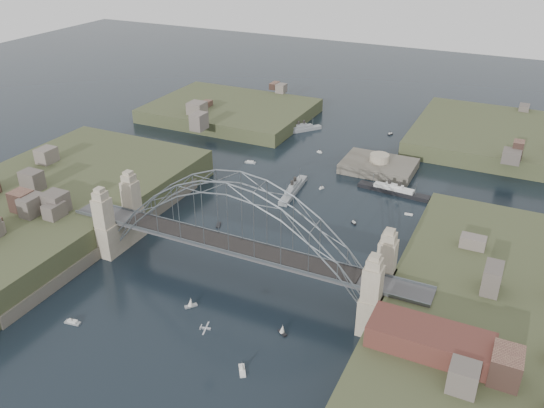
{
  "coord_description": "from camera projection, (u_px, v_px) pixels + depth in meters",
  "views": [
    {
      "loc": [
        51.42,
        -89.31,
        72.4
      ],
      "look_at": [
        0.0,
        18.0,
        10.0
      ],
      "focal_mm": 37.18,
      "sensor_mm": 36.0,
      "label": 1
    }
  ],
  "objects": [
    {
      "name": "small_boat_g",
      "position": [
        242.0,
        368.0,
        99.07
      ],
      "size": [
        2.62,
        3.2,
        2.38
      ],
      "color": "silver",
      "rests_on": "ground"
    },
    {
      "name": "headland_ne",
      "position": [
        519.0,
        145.0,
        193.0
      ],
      "size": [
        70.0,
        55.0,
        9.5
      ],
      "primitive_type": "cube",
      "color": "#3F4628",
      "rests_on": "ground"
    },
    {
      "name": "small_boat_m",
      "position": [
        282.0,
        330.0,
        107.81
      ],
      "size": [
        2.22,
        1.68,
        2.38
      ],
      "color": "silver",
      "rests_on": "ground"
    },
    {
      "name": "small_boat_f",
      "position": [
        322.0,
        188.0,
        164.19
      ],
      "size": [
        1.15,
        1.67,
        1.43
      ],
      "color": "silver",
      "rests_on": "ground"
    },
    {
      "name": "naval_cruiser_far",
      "position": [
        301.0,
        129.0,
        206.44
      ],
      "size": [
        11.78,
        13.93,
        5.43
      ],
      "color": "#93989A",
      "rests_on": "ground"
    },
    {
      "name": "small_boat_b",
      "position": [
        354.0,
        223.0,
        145.93
      ],
      "size": [
        1.65,
        1.5,
        1.43
      ],
      "color": "silver",
      "rests_on": "ground"
    },
    {
      "name": "ground",
      "position": [
        237.0,
        278.0,
        124.63
      ],
      "size": [
        500.0,
        500.0,
        0.0
      ],
      "primitive_type": "plane",
      "color": "black",
      "rests_on": "ground"
    },
    {
      "name": "small_boat_k",
      "position": [
        390.0,
        134.0,
        203.64
      ],
      "size": [
        1.64,
        2.08,
        1.43
      ],
      "color": "silver",
      "rests_on": "ground"
    },
    {
      "name": "aeroplane",
      "position": [
        205.0,
        328.0,
        99.26
      ],
      "size": [
        1.98,
        3.52,
        0.52
      ],
      "color": "#B7B8BF"
    },
    {
      "name": "shore_east",
      "position": [
        514.0,
        348.0,
        101.78
      ],
      "size": [
        50.5,
        90.0,
        12.0
      ],
      "color": "#3F4628",
      "rests_on": "ground"
    },
    {
      "name": "naval_cruiser_near",
      "position": [
        293.0,
        189.0,
        162.03
      ],
      "size": [
        4.16,
        19.07,
        5.68
      ],
      "color": "#93989A",
      "rests_on": "ground"
    },
    {
      "name": "wharf_shed",
      "position": [
        430.0,
        340.0,
        91.97
      ],
      "size": [
        20.0,
        8.0,
        4.0
      ],
      "primitive_type": "cube",
      "color": "#592D26",
      "rests_on": "shore_east"
    },
    {
      "name": "small_boat_d",
      "position": [
        409.0,
        214.0,
        150.25
      ],
      "size": [
        2.2,
        0.88,
        0.45
      ],
      "color": "silver",
      "rests_on": "ground"
    },
    {
      "name": "small_boat_l",
      "position": [
        146.0,
        193.0,
        161.89
      ],
      "size": [
        2.87,
        1.77,
        0.45
      ],
      "color": "silver",
      "rests_on": "ground"
    },
    {
      "name": "headland_nw",
      "position": [
        231.0,
        115.0,
        221.32
      ],
      "size": [
        60.0,
        45.0,
        9.0
      ],
      "primitive_type": "cube",
      "color": "#3F4628",
      "rests_on": "ground"
    },
    {
      "name": "shore_west",
      "position": [
        43.0,
        216.0,
        145.65
      ],
      "size": [
        50.5,
        90.0,
        12.0
      ],
      "color": "#3F4628",
      "rests_on": "ground"
    },
    {
      "name": "small_boat_c",
      "position": [
        191.0,
        303.0,
        115.23
      ],
      "size": [
        2.28,
        2.55,
        2.38
      ],
      "color": "silver",
      "rests_on": "ground"
    },
    {
      "name": "bridge",
      "position": [
        235.0,
        230.0,
        118.91
      ],
      "size": [
        84.0,
        13.8,
        24.6
      ],
      "color": "#49494B",
      "rests_on": "ground"
    },
    {
      "name": "fort_island",
      "position": [
        378.0,
        171.0,
        176.11
      ],
      "size": [
        22.0,
        16.0,
        9.4
      ],
      "color": "#575246",
      "rests_on": "ground"
    },
    {
      "name": "small_boat_h",
      "position": [
        320.0,
        152.0,
        188.56
      ],
      "size": [
        1.93,
        1.05,
        1.43
      ],
      "color": "silver",
      "rests_on": "ground"
    },
    {
      "name": "ocean_liner",
      "position": [
        394.0,
        191.0,
        161.51
      ],
      "size": [
        21.24,
        4.63,
        5.17
      ],
      "color": "black",
      "rests_on": "ground"
    },
    {
      "name": "small_boat_i",
      "position": [
        416.0,
        274.0,
        125.32
      ],
      "size": [
        1.04,
        2.25,
        1.43
      ],
      "color": "silver",
      "rests_on": "ground"
    },
    {
      "name": "small_boat_e",
      "position": [
        250.0,
        162.0,
        180.92
      ],
      "size": [
        3.73,
        1.88,
        1.43
      ],
      "color": "silver",
      "rests_on": "ground"
    },
    {
      "name": "small_boat_a",
      "position": [
        219.0,
        225.0,
        145.23
      ],
      "size": [
        1.95,
        2.97,
        0.45
      ],
      "color": "silver",
      "rests_on": "ground"
    },
    {
      "name": "small_boat_j",
      "position": [
        73.0,
        322.0,
        110.81
      ],
      "size": [
        3.35,
        1.53,
        1.43
      ],
      "color": "silver",
      "rests_on": "ground"
    }
  ]
}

